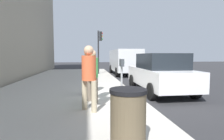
{
  "coord_description": "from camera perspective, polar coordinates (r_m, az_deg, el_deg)",
  "views": [
    {
      "loc": [
        -6.63,
        1.93,
        1.67
      ],
      "look_at": [
        -0.06,
        1.01,
        1.14
      ],
      "focal_mm": 28.85,
      "sensor_mm": 36.0,
      "label": 1
    }
  ],
  "objects": [
    {
      "name": "ground_plane",
      "position": [
        7.1,
        8.14,
        -9.11
      ],
      "size": [
        80.0,
        80.0,
        0.0
      ],
      "primitive_type": "plane",
      "color": "#2B2B2D",
      "rests_on": "ground"
    },
    {
      "name": "parked_van_far",
      "position": [
        15.9,
        3.95,
        3.05
      ],
      "size": [
        5.21,
        2.14,
        2.18
      ],
      "color": "silver",
      "rests_on": "ground_plane"
    },
    {
      "name": "sidewalk_slab",
      "position": [
        6.9,
        -16.87,
        -9.03
      ],
      "size": [
        28.0,
        6.0,
        0.15
      ],
      "primitive_type": "cube",
      "color": "#B7B2A8",
      "rests_on": "ground_plane"
    },
    {
      "name": "pedestrian_at_meter",
      "position": [
        5.87,
        -6.26,
        -0.56
      ],
      "size": [
        0.47,
        0.37,
        1.71
      ],
      "rotation": [
        0.0,
        0.0,
        -1.04
      ],
      "color": "#726656",
      "rests_on": "sidewalk_slab"
    },
    {
      "name": "pedestrian_bystander",
      "position": [
        4.94,
        -7.31,
        -0.81
      ],
      "size": [
        0.45,
        0.41,
        1.8
      ],
      "rotation": [
        0.0,
        0.0,
        -0.86
      ],
      "color": "tan",
      "rests_on": "sidewalk_slab"
    },
    {
      "name": "trash_bin",
      "position": [
        2.94,
        5.09,
        -15.64
      ],
      "size": [
        0.59,
        0.59,
        1.01
      ],
      "color": "brown",
      "rests_on": "sidewalk_slab"
    },
    {
      "name": "traffic_signal",
      "position": [
        15.26,
        -3.97,
        7.94
      ],
      "size": [
        0.24,
        0.44,
        3.6
      ],
      "color": "black",
      "rests_on": "sidewalk_slab"
    },
    {
      "name": "parked_sedan_near",
      "position": [
        8.47,
        14.86,
        -0.86
      ],
      "size": [
        4.4,
        1.98,
        1.77
      ],
      "color": "silver",
      "rests_on": "ground_plane"
    },
    {
      "name": "parking_officer",
      "position": [
        7.13,
        -7.65,
        0.33
      ],
      "size": [
        0.44,
        0.38,
        1.71
      ],
      "rotation": [
        0.0,
        0.0,
        -2.25
      ],
      "color": "#191E4C",
      "rests_on": "sidewalk_slab"
    },
    {
      "name": "parking_meter",
      "position": [
        6.33,
        3.09,
        -0.04
      ],
      "size": [
        0.36,
        0.12,
        1.41
      ],
      "color": "gray",
      "rests_on": "sidewalk_slab"
    }
  ]
}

